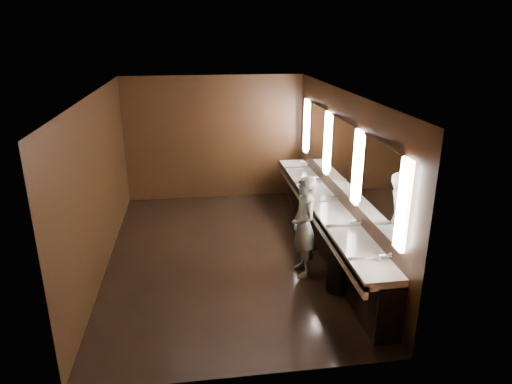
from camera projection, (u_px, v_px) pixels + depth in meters
floor at (226, 255)px, 8.00m from camera, size 6.00×6.00×0.00m
ceiling at (222, 93)px, 7.05m from camera, size 4.00×6.00×0.02m
wall_back at (214, 138)px, 10.32m from camera, size 4.00×0.02×2.80m
wall_front at (245, 268)px, 4.73m from camera, size 4.00×0.02×2.80m
wall_left at (99, 184)px, 7.27m from camera, size 0.02×6.00×2.80m
wall_right at (341, 174)px, 7.79m from camera, size 0.02×6.00×2.80m
sink_counter at (326, 223)px, 8.06m from camera, size 0.55×5.40×1.01m
mirror_band at (341, 154)px, 7.67m from camera, size 0.06×5.03×1.15m
person at (304, 226)px, 7.14m from camera, size 0.44×0.62×1.63m
trash_bin at (337, 275)px, 6.84m from camera, size 0.41×0.41×0.51m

